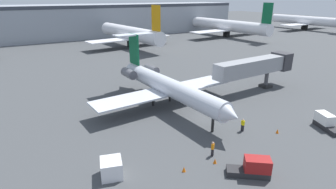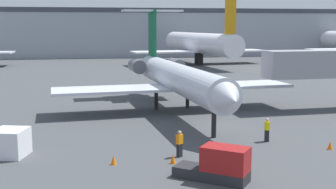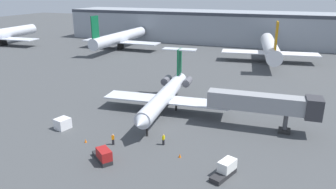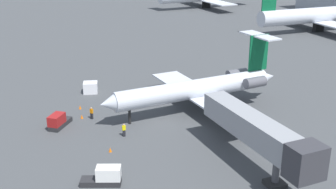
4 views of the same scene
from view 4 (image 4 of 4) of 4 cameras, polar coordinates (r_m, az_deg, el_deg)
ground_plane at (r=57.29m, az=-1.46°, el=-3.59°), size 400.00×400.00×0.10m
regional_jet at (r=59.69m, az=4.28°, el=0.91°), size 23.32×27.51×9.95m
jet_bridge at (r=44.04m, az=12.41°, el=-5.23°), size 17.30×3.74×6.13m
ground_crew_marshaller at (r=52.87m, az=-5.89°, el=-4.72°), size 0.28×0.41×1.69m
ground_crew_loader at (r=58.49m, az=-10.15°, el=-2.44°), size 0.48×0.45×1.69m
baggage_tug_lead at (r=43.34m, az=-8.37°, el=-10.79°), size 2.75×4.24×1.90m
baggage_tug_trailing at (r=56.79m, az=-14.41°, el=-3.49°), size 4.03×3.53×1.90m
cargo_container_uld at (r=68.49m, az=-10.28°, el=0.92°), size 2.47×2.61×1.72m
traffic_cone_near at (r=49.60m, az=-7.71°, el=-7.30°), size 0.36×0.36×0.55m
traffic_cone_mid at (r=62.38m, az=-11.64°, el=-1.67°), size 0.36×0.36×0.55m
traffic_cone_far at (r=59.10m, az=-11.41°, el=-2.89°), size 0.36×0.36×0.55m
parked_airliner_west_mid at (r=119.41m, az=19.49°, el=9.92°), size 30.00×35.70×13.35m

